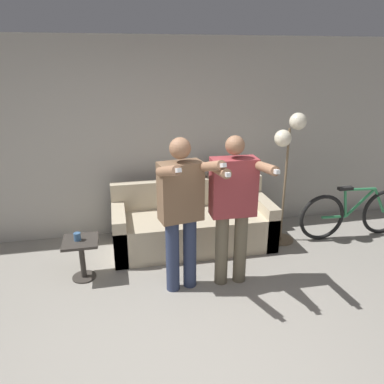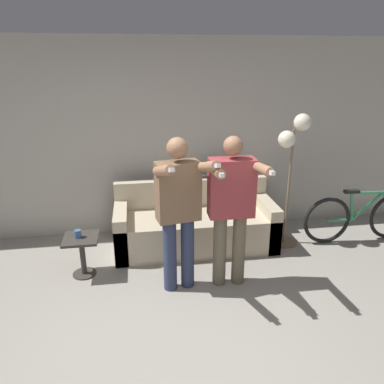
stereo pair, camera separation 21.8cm
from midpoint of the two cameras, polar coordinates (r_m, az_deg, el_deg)
name	(u,v)px [view 2 (the right image)]	position (r m, az deg, el deg)	size (l,w,h in m)	color
ground_plane	(178,360)	(3.35, -0.03, -24.33)	(16.00, 16.00, 0.00)	gray
wall_back	(155,139)	(5.06, -4.49, 7.99)	(10.00, 0.05, 2.60)	#B7B2A8
couch	(195,226)	(4.86, 1.74, -5.16)	(2.03, 0.81, 0.82)	beige
person_left	(179,206)	(3.71, -0.36, -2.13)	(0.58, 0.72, 1.63)	#2D3856
person_right	(231,203)	(3.82, 7.67, -1.66)	(0.54, 0.68, 1.63)	#6B604C
cat	(222,172)	(5.00, 5.87, 3.06)	(0.54, 0.13, 0.18)	#3D3833
floor_lamp	(293,148)	(4.79, 16.39, 6.44)	(0.39, 0.35, 1.70)	#756047
side_table	(82,249)	(4.35, -15.05, -8.34)	(0.38, 0.38, 0.47)	#38332D
cup	(78,234)	(4.27, -15.62, -6.17)	(0.08, 0.08, 0.09)	#3D6693
bicycle	(360,217)	(5.49, 25.27, -3.50)	(1.57, 0.07, 0.73)	black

